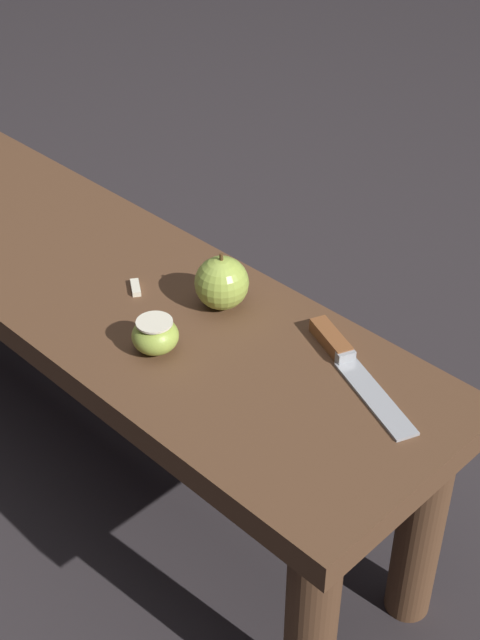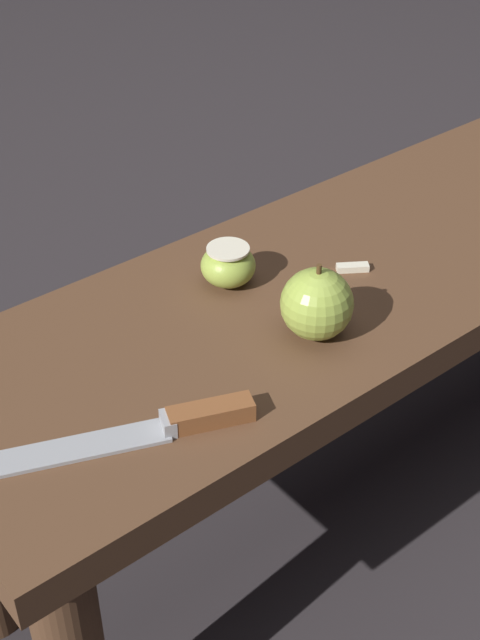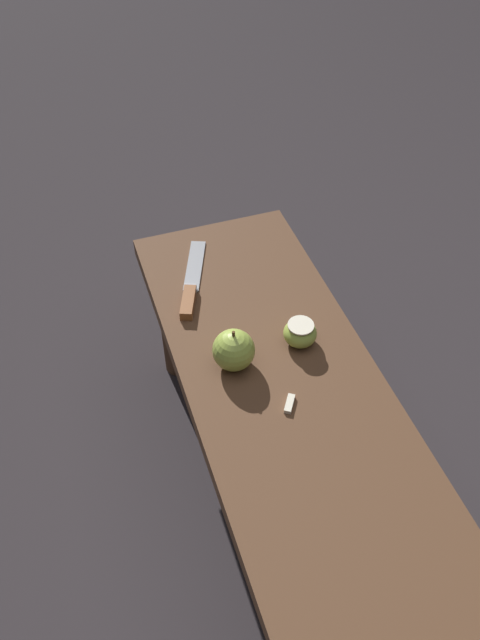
{
  "view_description": "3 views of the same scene",
  "coord_description": "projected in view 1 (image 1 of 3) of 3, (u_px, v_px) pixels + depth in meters",
  "views": [
    {
      "loc": [
        -0.99,
        0.65,
        1.14
      ],
      "look_at": [
        -0.3,
        -0.04,
        0.43
      ],
      "focal_mm": 50.0,
      "sensor_mm": 36.0,
      "label": 1
    },
    {
      "loc": [
        -0.77,
        -0.61,
        0.97
      ],
      "look_at": [
        -0.3,
        -0.04,
        0.43
      ],
      "focal_mm": 50.0,
      "sensor_mm": 36.0,
      "label": 2
    },
    {
      "loc": [
        0.46,
        -0.29,
        1.28
      ],
      "look_at": [
        -0.3,
        -0.04,
        0.43
      ],
      "focal_mm": 35.0,
      "sensor_mm": 36.0,
      "label": 3
    }
  ],
  "objects": [
    {
      "name": "ground_plane",
      "position": [
        107.0,
        449.0,
        1.6
      ],
      "size": [
        8.0,
        8.0,
        0.0
      ],
      "primitive_type": "plane",
      "color": "#2D282B"
    },
    {
      "name": "wooden_bench",
      "position": [
        89.0,
        301.0,
        1.41
      ],
      "size": [
        1.28,
        0.35,
        0.4
      ],
      "color": "brown",
      "rests_on": "ground_plane"
    },
    {
      "name": "knife",
      "position": [
        345.0,
        358.0,
        1.17
      ],
      "size": [
        0.23,
        0.12,
        0.02
      ],
      "rotation": [
        0.0,
        0.0,
        2.76
      ],
      "color": "#9EA0A5",
      "rests_on": "wooden_bench"
    },
    {
      "name": "apple_whole",
      "position": [
        222.0,
        283.0,
        1.25
      ],
      "size": [
        0.08,
        0.08,
        0.09
      ],
      "color": "#9EB747",
      "rests_on": "wooden_bench"
    },
    {
      "name": "apple_cut",
      "position": [
        155.0,
        335.0,
        1.18
      ],
      "size": [
        0.06,
        0.06,
        0.05
      ],
      "color": "#9EB747",
      "rests_on": "wooden_bench"
    },
    {
      "name": "apple_slice_near_knife",
      "position": [
        136.0,
        288.0,
        1.31
      ],
      "size": [
        0.04,
        0.03,
        0.01
      ],
      "color": "silver",
      "rests_on": "wooden_bench"
    }
  ]
}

